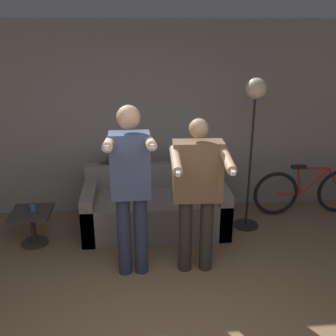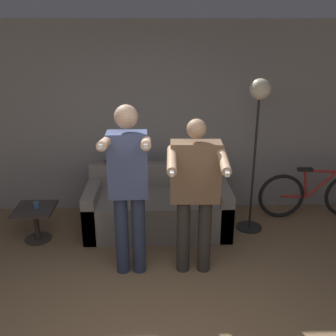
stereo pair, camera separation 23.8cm
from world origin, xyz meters
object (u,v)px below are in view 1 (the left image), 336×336
(person_left, at_px, (131,182))
(person_right, at_px, (197,187))
(cup, at_px, (33,209))
(floor_lamp, at_px, (254,112))
(couch, at_px, (156,209))
(side_table, at_px, (32,220))
(cat, at_px, (119,158))
(bicycle, at_px, (308,191))

(person_left, relative_size, person_right, 1.08)
(person_right, relative_size, cup, 21.62)
(person_left, distance_m, floor_lamp, 1.83)
(couch, relative_size, side_table, 3.89)
(cat, xyz_separation_m, cup, (-1.01, -0.58, -0.40))
(cat, relative_size, side_table, 0.89)
(floor_lamp, bearing_deg, couch, 178.31)
(side_table, height_order, cup, cup)
(floor_lamp, bearing_deg, person_left, -148.10)
(cat, distance_m, side_table, 1.31)
(person_left, distance_m, person_right, 0.67)
(person_right, relative_size, bicycle, 1.08)
(side_table, bearing_deg, bicycle, 7.92)
(couch, relative_size, bicycle, 1.17)
(cat, bearing_deg, person_left, -82.84)
(side_table, bearing_deg, couch, 9.23)
(person_left, xyz_separation_m, cup, (-1.17, 0.72, -0.58))
(couch, distance_m, person_left, 1.27)
(person_left, bearing_deg, floor_lamp, 31.02)
(cat, distance_m, bicycle, 2.66)
(person_right, height_order, side_table, person_right)
(couch, bearing_deg, person_right, -68.97)
(side_table, distance_m, cup, 0.16)
(cup, bearing_deg, side_table, 168.16)
(person_left, xyz_separation_m, side_table, (-1.20, 0.72, -0.74))
(cat, bearing_deg, cup, -150.24)
(cup, bearing_deg, person_right, -21.28)
(couch, bearing_deg, cup, -170.33)
(couch, distance_m, cup, 1.50)
(cat, bearing_deg, couch, -35.39)
(cat, xyz_separation_m, floor_lamp, (1.66, -0.36, 0.66))
(bicycle, bearing_deg, floor_lamp, -162.49)
(person_right, relative_size, floor_lamp, 0.86)
(floor_lamp, xyz_separation_m, side_table, (-2.70, -0.21, -1.22))
(person_left, bearing_deg, cup, 147.64)
(cat, bearing_deg, side_table, -151.25)
(cat, relative_size, floor_lamp, 0.21)
(floor_lamp, height_order, bicycle, floor_lamp)
(person_right, bearing_deg, cup, 160.93)
(cat, height_order, floor_lamp, floor_lamp)
(floor_lamp, distance_m, cup, 2.88)
(side_table, distance_m, bicycle, 3.68)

